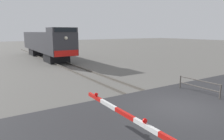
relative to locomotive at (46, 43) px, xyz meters
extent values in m
plane|color=#605E59|center=(0.00, -23.05, -2.16)|extent=(160.00, 160.00, 0.00)
cube|color=#59544C|center=(-0.72, -23.05, -2.08)|extent=(0.08, 80.00, 0.15)
cube|color=#59544C|center=(0.72, -23.05, -2.08)|extent=(0.08, 80.00, 0.15)
cube|color=#2D2D30|center=(0.00, -23.05, -2.08)|extent=(36.00, 6.22, 0.15)
cube|color=black|center=(0.00, -4.32, -1.63)|extent=(2.39, 3.20, 1.05)
cube|color=black|center=(0.00, 4.73, -1.63)|extent=(2.39, 3.20, 1.05)
cube|color=#333338|center=(0.00, 0.20, 0.17)|extent=(2.82, 16.44, 2.55)
cube|color=#333338|center=(0.00, -6.73, 1.71)|extent=(2.76, 2.56, 0.53)
cube|color=black|center=(0.00, -8.05, 1.71)|extent=(2.39, 0.06, 0.43)
cube|color=red|center=(0.00, -8.06, -0.76)|extent=(2.68, 0.08, 0.64)
sphere|color=#F2EACC|center=(0.00, -8.07, 0.87)|extent=(0.36, 0.36, 0.36)
cube|color=white|center=(-3.98, -25.16, -1.04)|extent=(0.10, 1.01, 0.14)
cube|color=red|center=(-3.98, -24.15, -1.04)|extent=(0.10, 1.01, 0.14)
cube|color=white|center=(-3.98, -23.14, -1.04)|extent=(0.10, 1.01, 0.14)
cube|color=red|center=(-3.98, -22.13, -1.04)|extent=(0.10, 1.01, 0.14)
sphere|color=red|center=(-3.98, -25.11, -0.90)|extent=(0.14, 0.14, 0.14)
sphere|color=red|center=(-3.98, -22.23, -0.90)|extent=(0.14, 0.14, 0.14)
cylinder|color=#4C4742|center=(2.85, -23.37, -1.68)|extent=(0.08, 0.08, 0.95)
cylinder|color=#4C4742|center=(2.85, -20.74, -1.68)|extent=(0.08, 0.08, 0.95)
cylinder|color=#4C4742|center=(2.85, -22.05, -1.25)|extent=(0.06, 2.62, 0.06)
cylinder|color=#4C4742|center=(2.85, -22.05, -1.63)|extent=(0.06, 2.62, 0.06)
camera|label=1|loc=(-7.62, -29.15, 1.55)|focal=32.98mm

